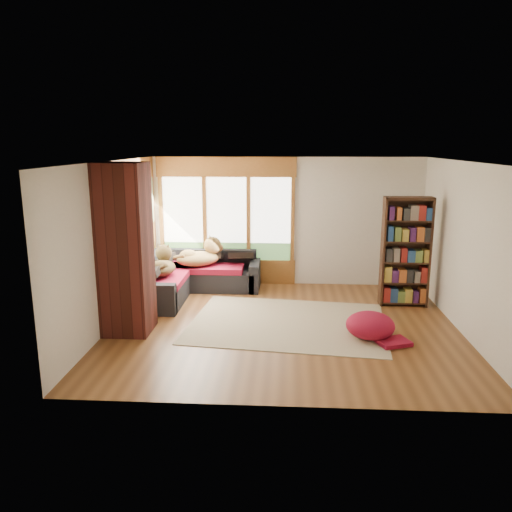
% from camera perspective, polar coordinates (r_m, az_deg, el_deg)
% --- Properties ---
extents(floor, '(5.50, 5.50, 0.00)m').
position_cam_1_polar(floor, '(8.10, 3.17, -7.99)').
color(floor, brown).
rests_on(floor, ground).
extents(ceiling, '(5.50, 5.50, 0.00)m').
position_cam_1_polar(ceiling, '(7.57, 3.41, 10.72)').
color(ceiling, white).
extents(wall_back, '(5.50, 0.04, 2.60)m').
position_cam_1_polar(wall_back, '(10.19, 3.37, 3.93)').
color(wall_back, silver).
rests_on(wall_back, ground).
extents(wall_front, '(5.50, 0.04, 2.60)m').
position_cam_1_polar(wall_front, '(5.31, 3.13, -4.49)').
color(wall_front, silver).
rests_on(wall_front, ground).
extents(wall_left, '(0.04, 5.00, 2.60)m').
position_cam_1_polar(wall_left, '(8.21, -16.28, 1.25)').
color(wall_left, silver).
rests_on(wall_left, ground).
extents(wall_right, '(0.04, 5.00, 2.60)m').
position_cam_1_polar(wall_right, '(8.20, 22.89, 0.72)').
color(wall_right, silver).
rests_on(wall_right, ground).
extents(windows_back, '(2.82, 0.10, 1.90)m').
position_cam_1_polar(windows_back, '(10.23, -3.39, 4.24)').
color(windows_back, '#925A25').
rests_on(windows_back, wall_back).
extents(windows_left, '(0.10, 2.62, 1.90)m').
position_cam_1_polar(windows_left, '(9.31, -13.67, 3.04)').
color(windows_left, '#925A25').
rests_on(windows_left, wall_left).
extents(roller_blind, '(0.03, 0.72, 0.90)m').
position_cam_1_polar(roller_blind, '(10.04, -12.25, 6.11)').
color(roller_blind, '#79855B').
rests_on(roller_blind, wall_left).
extents(brick_chimney, '(0.70, 0.70, 2.60)m').
position_cam_1_polar(brick_chimney, '(7.77, -14.71, 0.71)').
color(brick_chimney, '#471914').
rests_on(brick_chimney, ground).
extents(sectional_sofa, '(2.20, 2.20, 0.80)m').
position_cam_1_polar(sectional_sofa, '(9.82, -8.22, -2.49)').
color(sectional_sofa, black).
rests_on(sectional_sofa, ground).
extents(area_rug, '(3.35, 2.70, 0.01)m').
position_cam_1_polar(area_rug, '(8.23, 3.62, -7.61)').
color(area_rug, beige).
rests_on(area_rug, ground).
extents(bookshelf, '(0.84, 0.28, 1.96)m').
position_cam_1_polar(bookshelf, '(9.22, 16.73, 0.43)').
color(bookshelf, '#361D12').
rests_on(bookshelf, ground).
extents(pouf, '(0.96, 0.96, 0.39)m').
position_cam_1_polar(pouf, '(7.75, 12.93, -7.65)').
color(pouf, maroon).
rests_on(pouf, area_rug).
extents(dog_tan, '(1.01, 0.86, 0.49)m').
position_cam_1_polar(dog_tan, '(9.87, -6.27, 0.54)').
color(dog_tan, olive).
rests_on(dog_tan, sectional_sofa).
extents(dog_brindle, '(0.55, 0.85, 0.45)m').
position_cam_1_polar(dog_brindle, '(9.34, -10.71, -0.48)').
color(dog_brindle, '#362917').
rests_on(dog_brindle, sectional_sofa).
extents(throw_pillows, '(1.98, 1.68, 0.45)m').
position_cam_1_polar(throw_pillows, '(9.74, -7.74, 0.40)').
color(throw_pillows, black).
rests_on(throw_pillows, sectional_sofa).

